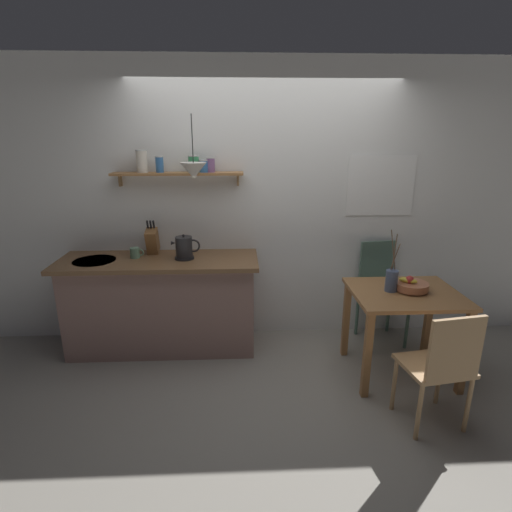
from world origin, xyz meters
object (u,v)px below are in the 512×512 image
object	(u,v)px
pendant_lamp	(194,171)
dining_table	(404,306)
electric_kettle	(184,248)
dining_chair_near	(442,364)
fruit_bowl	(411,285)
twig_vase	(392,280)
coffee_mug_by_sink	(135,253)
knife_block	(152,241)
dining_chair_far	(380,288)

from	to	relation	value
pendant_lamp	dining_table	bearing A→B (deg)	-13.06
electric_kettle	dining_chair_near	bearing A→B (deg)	-32.80
fruit_bowl	twig_vase	size ratio (longest dim) A/B	0.52
twig_vase	electric_kettle	world-z (taller)	twig_vase
dining_chair_near	coffee_mug_by_sink	world-z (taller)	coffee_mug_by_sink
electric_kettle	knife_block	size ratio (longest dim) A/B	0.79
fruit_bowl	electric_kettle	world-z (taller)	electric_kettle
dining_chair_far	knife_block	bearing A→B (deg)	179.20
dining_chair_far	twig_vase	xyz separation A→B (m)	(-0.15, -0.62, 0.33)
dining_chair_far	fruit_bowl	distance (m)	0.68
knife_block	coffee_mug_by_sink	distance (m)	0.20
dining_chair_near	knife_block	xyz separation A→B (m)	(-2.20, 1.37, 0.54)
twig_vase	pendant_lamp	bearing A→B (deg)	166.83
twig_vase	pendant_lamp	size ratio (longest dim) A/B	1.01
twig_vase	knife_block	bearing A→B (deg)	162.57
dining_chair_near	twig_vase	xyz separation A→B (m)	(-0.12, 0.72, 0.35)
fruit_bowl	pendant_lamp	distance (m)	2.06
dining_chair_near	electric_kettle	size ratio (longest dim) A/B	3.47
dining_chair_near	pendant_lamp	distance (m)	2.39
dining_table	pendant_lamp	distance (m)	2.11
coffee_mug_by_sink	pendant_lamp	world-z (taller)	pendant_lamp
fruit_bowl	knife_block	world-z (taller)	knife_block
dining_chair_far	pendant_lamp	size ratio (longest dim) A/B	1.93
electric_kettle	pendant_lamp	xyz separation A→B (m)	(0.13, -0.11, 0.71)
electric_kettle	coffee_mug_by_sink	bearing A→B (deg)	174.29
knife_block	coffee_mug_by_sink	world-z (taller)	knife_block
twig_vase	coffee_mug_by_sink	size ratio (longest dim) A/B	4.15
dining_chair_far	coffee_mug_by_sink	distance (m)	2.41
coffee_mug_by_sink	twig_vase	bearing A→B (deg)	-13.63
dining_chair_far	pendant_lamp	distance (m)	2.15
pendant_lamp	twig_vase	bearing A→B (deg)	-13.17
coffee_mug_by_sink	pendant_lamp	size ratio (longest dim) A/B	0.24
dining_chair_far	knife_block	xyz separation A→B (m)	(-2.23, 0.03, 0.52)
twig_vase	knife_block	xyz separation A→B (m)	(-2.08, 0.65, 0.19)
electric_kettle	fruit_bowl	bearing A→B (deg)	-14.40
twig_vase	knife_block	world-z (taller)	twig_vase
knife_block	pendant_lamp	world-z (taller)	pendant_lamp
dining_table	dining_chair_near	world-z (taller)	dining_chair_near
twig_vase	knife_block	size ratio (longest dim) A/B	1.58
dining_chair_near	dining_chair_far	world-z (taller)	dining_chair_far
dining_table	electric_kettle	world-z (taller)	electric_kettle
fruit_bowl	twig_vase	xyz separation A→B (m)	(-0.17, 0.00, 0.05)
coffee_mug_by_sink	pendant_lamp	bearing A→B (deg)	-14.90
electric_kettle	coffee_mug_by_sink	world-z (taller)	electric_kettle
fruit_bowl	electric_kettle	size ratio (longest dim) A/B	1.03
fruit_bowl	coffee_mug_by_sink	distance (m)	2.46
dining_table	coffee_mug_by_sink	world-z (taller)	coffee_mug_by_sink
dining_chair_far	electric_kettle	world-z (taller)	electric_kettle
knife_block	coffee_mug_by_sink	xyz separation A→B (m)	(-0.14, -0.11, -0.09)
dining_chair_near	knife_block	size ratio (longest dim) A/B	2.74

